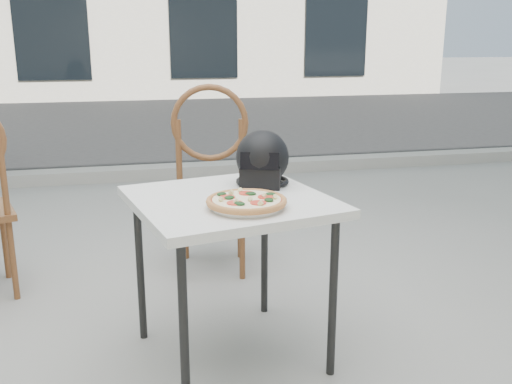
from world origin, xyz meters
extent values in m
plane|color=gray|center=(0.00, 0.00, 0.00)|extent=(80.00, 80.00, 0.00)
cube|color=black|center=(0.00, 7.00, 0.00)|extent=(30.00, 8.00, 0.00)
cube|color=gray|center=(0.00, 3.00, 0.06)|extent=(30.00, 0.25, 0.12)
cube|color=black|center=(-1.70, 10.98, 1.60)|extent=(1.60, 0.08, 2.20)
cube|color=black|center=(1.70, 10.98, 1.60)|extent=(1.60, 0.08, 2.20)
cube|color=black|center=(5.00, 10.98, 1.60)|extent=(1.60, 0.08, 2.20)
cube|color=silver|center=(0.16, -0.56, 0.72)|extent=(0.93, 0.93, 0.04)
cylinder|color=black|center=(-0.09, -0.94, 0.35)|extent=(0.04, 0.04, 0.70)
cylinder|color=black|center=(0.54, -0.80, 0.35)|extent=(0.04, 0.04, 0.70)
cylinder|color=black|center=(-0.23, -0.31, 0.35)|extent=(0.04, 0.04, 0.70)
cylinder|color=black|center=(0.40, -0.17, 0.35)|extent=(0.04, 0.04, 0.70)
cylinder|color=white|center=(0.19, -0.73, 0.75)|extent=(0.29, 0.29, 0.01)
torus|color=white|center=(0.19, -0.73, 0.75)|extent=(0.30, 0.30, 0.01)
cylinder|color=#BF7F46|center=(0.19, -0.73, 0.77)|extent=(0.35, 0.35, 0.01)
torus|color=#BF7F46|center=(0.19, -0.73, 0.77)|extent=(0.36, 0.36, 0.02)
cylinder|color=#B51714|center=(0.19, -0.73, 0.77)|extent=(0.31, 0.31, 0.00)
cylinder|color=#FFEFC3|center=(0.19, -0.73, 0.78)|extent=(0.30, 0.30, 0.00)
cylinder|color=red|center=(0.27, -0.73, 0.78)|extent=(0.07, 0.07, 0.00)
cylinder|color=red|center=(0.21, -0.66, 0.78)|extent=(0.07, 0.07, 0.00)
cylinder|color=red|center=(0.12, -0.70, 0.78)|extent=(0.07, 0.07, 0.00)
cylinder|color=red|center=(0.13, -0.79, 0.78)|extent=(0.07, 0.07, 0.00)
cylinder|color=red|center=(0.22, -0.81, 0.78)|extent=(0.07, 0.07, 0.00)
ellipsoid|color=#133414|center=(0.22, -0.68, 0.78)|extent=(0.05, 0.04, 0.01)
ellipsoid|color=#133414|center=(0.13, -0.71, 0.78)|extent=(0.06, 0.06, 0.01)
ellipsoid|color=#133414|center=(0.27, -0.78, 0.78)|extent=(0.04, 0.05, 0.01)
ellipsoid|color=#133414|center=(0.15, -0.81, 0.78)|extent=(0.06, 0.06, 0.01)
ellipsoid|color=#133414|center=(0.30, -0.70, 0.78)|extent=(0.04, 0.04, 0.01)
ellipsoid|color=#133414|center=(0.11, -0.66, 0.78)|extent=(0.06, 0.06, 0.01)
cylinder|color=#D5C882|center=(0.20, -0.77, 0.79)|extent=(0.02, 0.03, 0.02)
cylinder|color=#D5C882|center=(0.15, -0.65, 0.79)|extent=(0.03, 0.03, 0.02)
cylinder|color=#D5C882|center=(0.26, -0.73, 0.79)|extent=(0.03, 0.03, 0.02)
cylinder|color=#D5C882|center=(0.19, -0.63, 0.79)|extent=(0.02, 0.02, 0.02)
cylinder|color=#D5C882|center=(0.22, -0.83, 0.79)|extent=(0.03, 0.03, 0.02)
cylinder|color=#D5C882|center=(0.09, -0.74, 0.79)|extent=(0.03, 0.03, 0.02)
cylinder|color=#D5C882|center=(0.30, -0.76, 0.79)|extent=(0.02, 0.02, 0.02)
cylinder|color=#D5C882|center=(0.14, -0.79, 0.79)|extent=(0.03, 0.03, 0.02)
ellipsoid|color=black|center=(0.34, -0.37, 0.87)|extent=(0.31, 0.32, 0.25)
cube|color=black|center=(0.32, -0.44, 0.79)|extent=(0.20, 0.15, 0.10)
torus|color=black|center=(0.34, -0.37, 0.76)|extent=(0.31, 0.31, 0.02)
cube|color=black|center=(0.31, -0.47, 0.87)|extent=(0.17, 0.09, 0.08)
cube|color=brown|center=(0.23, 0.47, 0.50)|extent=(0.51, 0.51, 0.04)
cylinder|color=brown|center=(0.44, 0.62, 0.24)|extent=(0.04, 0.04, 0.48)
cylinder|color=brown|center=(0.09, 0.67, 0.24)|extent=(0.04, 0.04, 0.48)
cylinder|color=brown|center=(0.38, 0.27, 0.24)|extent=(0.04, 0.04, 0.48)
cylinder|color=brown|center=(0.03, 0.33, 0.24)|extent=(0.04, 0.04, 0.48)
cylinder|color=brown|center=(0.38, 0.26, 0.73)|extent=(0.04, 0.04, 0.46)
cylinder|color=brown|center=(0.03, 0.32, 0.73)|extent=(0.04, 0.04, 0.46)
torus|color=brown|center=(0.20, 0.29, 0.94)|extent=(0.43, 0.11, 0.43)
cylinder|color=brown|center=(-0.99, 0.60, 0.23)|extent=(0.04, 0.04, 0.46)
cylinder|color=brown|center=(-0.89, 0.28, 0.23)|extent=(0.04, 0.04, 0.46)
cylinder|color=brown|center=(-0.89, 0.27, 0.69)|extent=(0.04, 0.04, 0.44)
camera|label=1|loc=(-0.26, -2.83, 1.38)|focal=40.00mm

